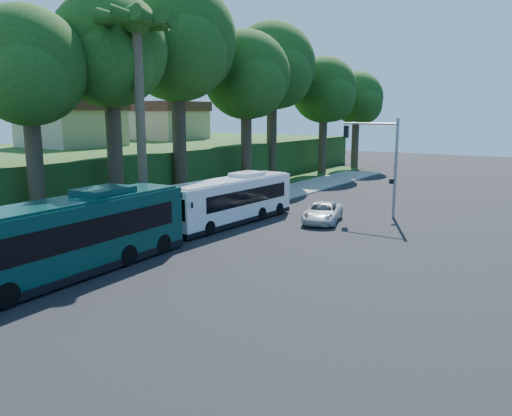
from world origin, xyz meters
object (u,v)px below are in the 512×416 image
Objects in this scene: white_bus at (232,200)px; teal_bus at (72,235)px; bus_shelter at (139,203)px; pickup at (323,212)px.

teal_bus is at bearing -85.76° from white_bus.
pickup is (8.47, 8.78, -1.14)m from bus_shelter.
white_bus is 0.87× the size of teal_bus.
pickup is at bearing 46.02° from bus_shelter.
bus_shelter is 0.67× the size of pickup.
white_bus is at bearing 56.34° from bus_shelter.
white_bus is (3.46, 5.20, -0.20)m from bus_shelter.
teal_bus reaches higher than pickup.
pickup is at bearing 71.73° from teal_bus.
teal_bus is (0.34, -12.90, 0.24)m from white_bus.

